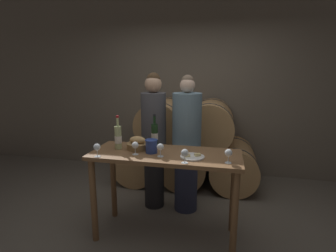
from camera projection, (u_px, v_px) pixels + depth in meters
The scene contains 16 objects.
ground_plane at pixel (166, 235), 2.81m from camera, with size 10.00×10.00×0.00m, color #665E51.
stone_wall_back at pixel (192, 78), 4.38m from camera, with size 10.00×0.12×3.20m.
barrel_stack at pixel (186, 146), 4.04m from camera, with size 2.13×0.91×1.30m.
tasting_table at pixel (165, 167), 2.65m from camera, with size 1.50×0.60×0.92m.
person_left at pixel (154, 140), 3.25m from camera, with size 0.31×0.31×1.71m.
person_right at pixel (187, 144), 3.17m from camera, with size 0.35×0.35×1.68m.
wine_bottle_red at pixel (155, 134), 2.87m from camera, with size 0.07×0.07×0.35m.
wine_bottle_white at pixel (118, 137), 2.73m from camera, with size 0.07×0.07×0.35m.
blue_crock at pixel (151, 146), 2.61m from camera, with size 0.13×0.13×0.14m.
bread_basket at pixel (138, 144), 2.74m from camera, with size 0.23×0.23×0.14m.
cheese_plate at pixel (192, 157), 2.48m from camera, with size 0.23×0.23×0.04m.
wine_glass_far_left at pixel (97, 148), 2.48m from camera, with size 0.07×0.07×0.13m.
wine_glass_left at pixel (135, 146), 2.55m from camera, with size 0.07×0.07×0.13m.
wine_glass_center at pixel (160, 147), 2.49m from camera, with size 0.07×0.07×0.13m.
wine_glass_right at pixel (185, 153), 2.31m from camera, with size 0.07×0.07×0.13m.
wine_glass_far_right at pixel (229, 153), 2.31m from camera, with size 0.07×0.07×0.13m.
Camera 1 is at (0.57, -2.44, 1.73)m, focal length 28.00 mm.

